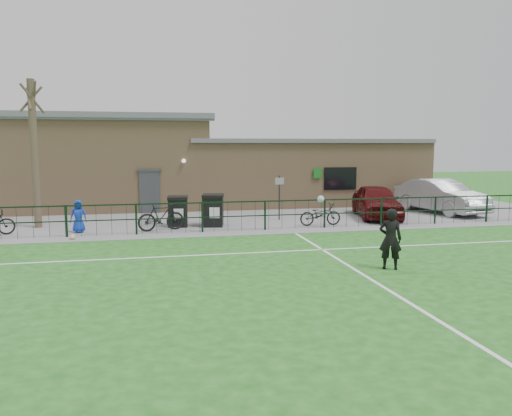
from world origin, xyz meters
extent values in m
plane|color=#1C591A|center=(0.00, 0.00, 0.00)|extent=(90.00, 90.00, 0.00)
cube|color=slate|center=(0.00, 13.50, 0.01)|extent=(34.00, 13.00, 0.02)
cube|color=white|center=(0.00, 7.80, 0.00)|extent=(28.00, 0.10, 0.01)
cube|color=white|center=(0.00, 4.00, 0.00)|extent=(28.00, 0.10, 0.01)
cube|color=white|center=(2.00, 0.00, 0.00)|extent=(0.10, 16.00, 0.01)
cube|color=black|center=(0.00, 8.00, 0.60)|extent=(28.00, 0.10, 1.20)
cylinder|color=#493B2C|center=(-8.00, 10.50, 3.00)|extent=(0.30, 0.30, 6.00)
cube|color=black|center=(-2.35, 9.60, 0.61)|extent=(0.85, 0.95, 1.17)
cube|color=black|center=(-0.91, 9.38, 0.64)|extent=(0.99, 1.07, 1.24)
cylinder|color=black|center=(2.22, 10.47, 1.02)|extent=(0.08, 0.08, 2.00)
imported|color=#4F0E10|center=(6.85, 10.26, 0.78)|extent=(2.78, 4.76, 1.52)
imported|color=#ABAFB3|center=(10.70, 11.15, 0.86)|extent=(2.82, 5.35, 1.68)
imported|color=black|center=(-3.06, 8.67, 0.58)|extent=(1.93, 0.96, 1.12)
imported|color=black|center=(3.52, 8.59, 0.48)|extent=(1.77, 0.62, 0.93)
imported|color=#1335B5|center=(-6.20, 8.86, 0.66)|extent=(0.65, 0.45, 1.27)
imported|color=black|center=(2.96, 1.20, 0.84)|extent=(0.73, 0.62, 1.69)
sphere|color=white|center=(1.88, 3.90, 1.68)|extent=(0.22, 0.22, 0.22)
sphere|color=white|center=(-6.23, 7.43, 0.10)|extent=(0.21, 0.21, 0.21)
cube|color=tan|center=(0.00, 16.50, 1.75)|extent=(24.00, 5.00, 3.50)
cube|color=tan|center=(-6.24, 16.50, 4.10)|extent=(11.52, 5.00, 1.20)
cube|color=#5B5D63|center=(-6.24, 16.50, 4.82)|extent=(12.02, 5.40, 0.28)
cube|color=#5B5D63|center=(5.28, 16.50, 3.60)|extent=(13.44, 5.30, 0.22)
cube|color=#383A3D|center=(-3.50, 13.97, 1.05)|extent=(1.00, 0.08, 2.10)
cube|color=black|center=(6.50, 13.97, 1.60)|extent=(1.80, 0.08, 1.20)
cube|color=#19661E|center=(5.20, 13.92, 1.90)|extent=(0.45, 0.04, 0.55)
camera|label=1|loc=(-3.40, -11.16, 3.41)|focal=35.00mm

